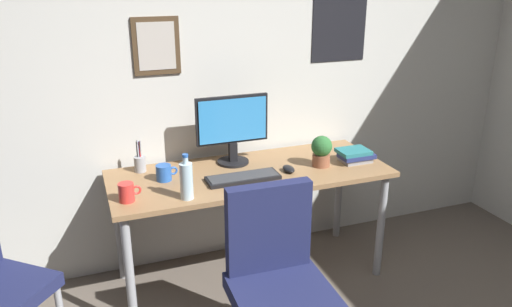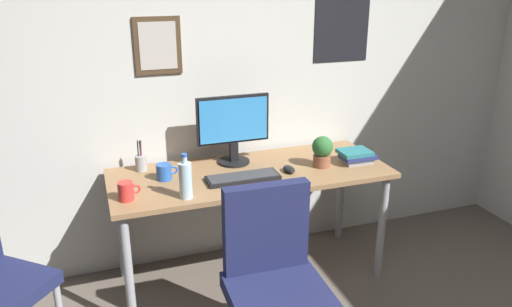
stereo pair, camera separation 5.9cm
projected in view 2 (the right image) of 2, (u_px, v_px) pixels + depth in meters
name	position (u px, v px, depth m)	size (l,w,h in m)	color
wall_back	(239.00, 67.00, 3.22)	(4.40, 0.10, 2.60)	silver
desk	(251.00, 183.00, 3.06)	(1.70, 0.67, 0.74)	#936D47
office_chair	(274.00, 276.00, 2.36)	(0.55, 0.57, 0.95)	#1E234C
monitor	(233.00, 127.00, 3.09)	(0.46, 0.20, 0.43)	black
keyboard	(243.00, 178.00, 2.91)	(0.43, 0.15, 0.03)	black
computer_mouse	(289.00, 169.00, 3.02)	(0.06, 0.11, 0.04)	black
water_bottle	(185.00, 180.00, 2.64)	(0.07, 0.07, 0.25)	silver
coffee_mug_near	(126.00, 191.00, 2.64)	(0.12, 0.08, 0.10)	red
coffee_mug_far	(164.00, 172.00, 2.90)	(0.13, 0.09, 0.09)	#2659B2
potted_plant	(322.00, 150.00, 3.07)	(0.13, 0.13, 0.20)	brown
pen_cup	(141.00, 162.00, 3.03)	(0.07, 0.07, 0.20)	#9EA0A5
book_stack_left	(356.00, 156.00, 3.16)	(0.22, 0.16, 0.08)	gray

